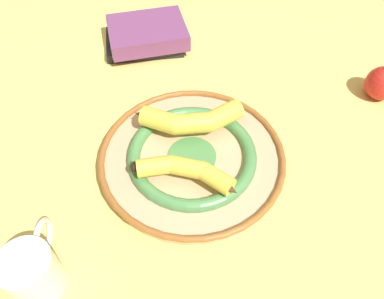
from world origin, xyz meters
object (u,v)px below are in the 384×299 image
Objects in this scene: banana_b at (190,120)px; apple at (382,83)px; banana_a at (188,171)px; decorative_bowl at (192,157)px; book_stack at (146,36)px; coffee_mug at (33,271)px.

banana_b is 0.43m from apple.
apple is (-0.09, -0.41, -0.02)m from banana_b.
apple is at bearing 11.10° from banana_b.
banana_b reaches higher than banana_a.
apple reaches higher than decorative_bowl.
decorative_bowl is at bearing 103.76° from book_stack.
apple is (-0.04, -0.44, 0.02)m from decorative_bowl.
apple is at bearing -95.12° from decorative_bowl.
banana_a is 0.47m from apple.
book_stack is (0.41, -0.11, -0.02)m from banana_a.
banana_b reaches higher than book_stack.
decorative_bowl is 1.72× the size of banana_b.
coffee_mug is (-0.13, 0.33, -0.01)m from banana_b.
apple is at bearing -54.93° from coffee_mug.
coffee_mug is 0.75m from apple.
apple is at bearing -136.20° from banana_a.
banana_a is 1.27× the size of coffee_mug.
book_stack is at bearing -62.23° from banana_a.
decorative_bowl is at bearing 84.88° from apple.
coffee_mug reaches higher than banana_a.
coffee_mug is at bearing 104.76° from decorative_bowl.
banana_b is at bearing -36.25° from coffee_mug.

